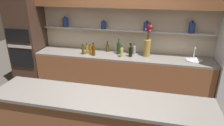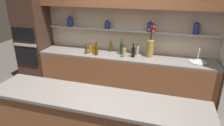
{
  "view_description": "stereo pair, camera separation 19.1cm",
  "coord_description": "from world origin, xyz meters",
  "px_view_note": "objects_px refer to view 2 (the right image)",
  "views": [
    {
      "loc": [
        0.64,
        -2.68,
        2.32
      ],
      "look_at": [
        -0.05,
        0.29,
        1.11
      ],
      "focal_mm": 32.0,
      "sensor_mm": 36.0,
      "label": 1
    },
    {
      "loc": [
        0.82,
        -2.63,
        2.32
      ],
      "look_at": [
        -0.05,
        0.29,
        1.11
      ],
      "focal_mm": 32.0,
      "sensor_mm": 36.0,
      "label": 2
    }
  ],
  "objects_px": {
    "bottle_spirit_5": "(137,50)",
    "sink_fixture": "(198,61)",
    "bottle_spirit_10": "(124,52)",
    "bottle_wine_6": "(122,48)",
    "bottle_oil_3": "(133,50)",
    "bottle_wine_7": "(133,52)",
    "bottle_sauce_0": "(93,49)",
    "bottle_oil_4": "(90,49)",
    "bottle_oil_1": "(111,47)",
    "flower_vase": "(150,46)",
    "oven_tower": "(34,41)",
    "bottle_spirit_2": "(96,50)",
    "bottle_oil_9": "(86,50)",
    "bottle_oil_8": "(97,49)"
  },
  "relations": [
    {
      "from": "bottle_oil_9",
      "to": "bottle_spirit_5",
      "type": "bearing_deg",
      "value": 13.32
    },
    {
      "from": "bottle_oil_1",
      "to": "bottle_spirit_10",
      "type": "distance_m",
      "value": 0.46
    },
    {
      "from": "bottle_spirit_5",
      "to": "bottle_oil_9",
      "type": "relative_size",
      "value": 1.04
    },
    {
      "from": "bottle_oil_8",
      "to": "bottle_wine_6",
      "type": "bearing_deg",
      "value": 7.67
    },
    {
      "from": "bottle_wine_6",
      "to": "bottle_oil_4",
      "type": "bearing_deg",
      "value": -168.92
    },
    {
      "from": "bottle_oil_1",
      "to": "bottle_spirit_10",
      "type": "bearing_deg",
      "value": -36.51
    },
    {
      "from": "bottle_spirit_5",
      "to": "bottle_spirit_10",
      "type": "xyz_separation_m",
      "value": [
        -0.23,
        -0.24,
        0.01
      ]
    },
    {
      "from": "sink_fixture",
      "to": "bottle_oil_8",
      "type": "relative_size",
      "value": 1.42
    },
    {
      "from": "bottle_oil_1",
      "to": "bottle_spirit_5",
      "type": "height_order",
      "value": "bottle_spirit_5"
    },
    {
      "from": "flower_vase",
      "to": "bottle_spirit_10",
      "type": "height_order",
      "value": "flower_vase"
    },
    {
      "from": "bottle_oil_9",
      "to": "oven_tower",
      "type": "bearing_deg",
      "value": 175.05
    },
    {
      "from": "bottle_oil_3",
      "to": "bottle_wine_6",
      "type": "height_order",
      "value": "bottle_wine_6"
    },
    {
      "from": "flower_vase",
      "to": "bottle_sauce_0",
      "type": "relative_size",
      "value": 3.38
    },
    {
      "from": "bottle_spirit_5",
      "to": "bottle_wine_7",
      "type": "height_order",
      "value": "bottle_wine_7"
    },
    {
      "from": "oven_tower",
      "to": "sink_fixture",
      "type": "relative_size",
      "value": 6.67
    },
    {
      "from": "bottle_oil_4",
      "to": "bottle_wine_6",
      "type": "height_order",
      "value": "bottle_wine_6"
    },
    {
      "from": "bottle_oil_1",
      "to": "bottle_spirit_5",
      "type": "distance_m",
      "value": 0.6
    },
    {
      "from": "flower_vase",
      "to": "bottle_spirit_10",
      "type": "xyz_separation_m",
      "value": [
        -0.5,
        -0.16,
        -0.12
      ]
    },
    {
      "from": "sink_fixture",
      "to": "flower_vase",
      "type": "bearing_deg",
      "value": 177.22
    },
    {
      "from": "bottle_sauce_0",
      "to": "bottle_wine_7",
      "type": "distance_m",
      "value": 0.88
    },
    {
      "from": "flower_vase",
      "to": "bottle_sauce_0",
      "type": "height_order",
      "value": "flower_vase"
    },
    {
      "from": "sink_fixture",
      "to": "bottle_spirit_2",
      "type": "xyz_separation_m",
      "value": [
        -2.02,
        -0.15,
        0.09
      ]
    },
    {
      "from": "bottle_spirit_5",
      "to": "sink_fixture",
      "type": "bearing_deg",
      "value": -5.66
    },
    {
      "from": "bottle_oil_1",
      "to": "bottle_wine_7",
      "type": "bearing_deg",
      "value": -21.14
    },
    {
      "from": "bottle_sauce_0",
      "to": "bottle_oil_4",
      "type": "distance_m",
      "value": 0.07
    },
    {
      "from": "oven_tower",
      "to": "bottle_oil_1",
      "type": "distance_m",
      "value": 1.86
    },
    {
      "from": "bottle_oil_3",
      "to": "bottle_spirit_10",
      "type": "relative_size",
      "value": 0.91
    },
    {
      "from": "bottle_oil_3",
      "to": "bottle_wine_7",
      "type": "height_order",
      "value": "bottle_wine_7"
    },
    {
      "from": "bottle_spirit_2",
      "to": "bottle_oil_8",
      "type": "height_order",
      "value": "bottle_spirit_2"
    },
    {
      "from": "bottle_oil_1",
      "to": "bottle_spirit_2",
      "type": "xyz_separation_m",
      "value": [
        -0.22,
        -0.31,
        0.02
      ]
    },
    {
      "from": "bottle_oil_1",
      "to": "bottle_oil_4",
      "type": "distance_m",
      "value": 0.46
    },
    {
      "from": "bottle_oil_3",
      "to": "bottle_oil_4",
      "type": "distance_m",
      "value": 0.92
    },
    {
      "from": "bottle_oil_1",
      "to": "bottle_oil_8",
      "type": "relative_size",
      "value": 1.02
    },
    {
      "from": "sink_fixture",
      "to": "bottle_oil_3",
      "type": "xyz_separation_m",
      "value": [
        -1.3,
        0.13,
        0.07
      ]
    },
    {
      "from": "sink_fixture",
      "to": "bottle_spirit_5",
      "type": "distance_m",
      "value": 1.21
    },
    {
      "from": "bottle_oil_4",
      "to": "bottle_oil_3",
      "type": "bearing_deg",
      "value": 12.94
    },
    {
      "from": "bottle_oil_4",
      "to": "bottle_wine_7",
      "type": "height_order",
      "value": "bottle_wine_7"
    },
    {
      "from": "sink_fixture",
      "to": "bottle_wine_7",
      "type": "relative_size",
      "value": 1.1
    },
    {
      "from": "flower_vase",
      "to": "bottle_wine_6",
      "type": "bearing_deg",
      "value": 178.95
    },
    {
      "from": "sink_fixture",
      "to": "bottle_spirit_2",
      "type": "relative_size",
      "value": 1.19
    },
    {
      "from": "oven_tower",
      "to": "bottle_spirit_5",
      "type": "height_order",
      "value": "oven_tower"
    },
    {
      "from": "sink_fixture",
      "to": "bottle_spirit_10",
      "type": "relative_size",
      "value": 1.31
    },
    {
      "from": "bottle_spirit_5",
      "to": "oven_tower",
      "type": "bearing_deg",
      "value": -176.96
    },
    {
      "from": "bottle_oil_1",
      "to": "sink_fixture",
      "type": "bearing_deg",
      "value": -4.99
    },
    {
      "from": "sink_fixture",
      "to": "bottle_wine_6",
      "type": "height_order",
      "value": "bottle_wine_6"
    },
    {
      "from": "bottle_wine_7",
      "to": "oven_tower",
      "type": "bearing_deg",
      "value": 179.0
    },
    {
      "from": "bottle_oil_3",
      "to": "bottle_sauce_0",
      "type": "bearing_deg",
      "value": -167.47
    },
    {
      "from": "bottle_sauce_0",
      "to": "bottle_oil_1",
      "type": "relative_size",
      "value": 0.84
    },
    {
      "from": "bottle_wine_7",
      "to": "bottle_oil_9",
      "type": "height_order",
      "value": "bottle_wine_7"
    },
    {
      "from": "bottle_oil_4",
      "to": "bottle_oil_8",
      "type": "distance_m",
      "value": 0.14
    }
  ]
}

